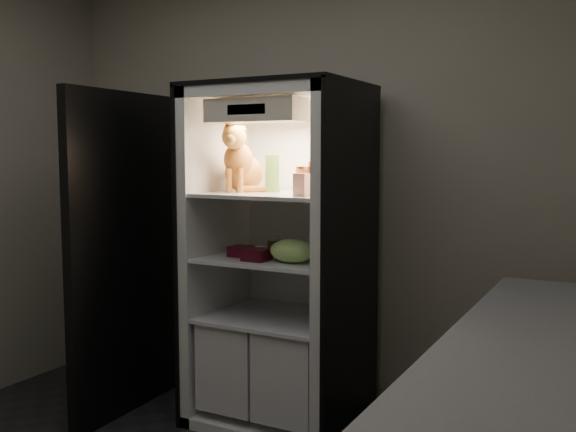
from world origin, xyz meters
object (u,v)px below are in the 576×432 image
at_px(soda_can_b, 330,247).
at_px(berry_box_left, 241,251).
at_px(parmesan_shaker, 272,174).
at_px(cream_carton, 302,185).
at_px(refrigerator, 282,281).
at_px(pepper_jar, 318,176).
at_px(tabby_cat, 241,165).
at_px(mayo_tub, 303,180).
at_px(soda_can_c, 315,250).
at_px(condiment_jar, 274,247).
at_px(soda_can_a, 322,245).
at_px(salsa_jar, 304,180).
at_px(berry_box_right, 256,255).
at_px(grape_bag, 292,251).

height_order(soda_can_b, berry_box_left, soda_can_b).
bearing_deg(parmesan_shaker, cream_carton, -35.35).
distance_m(cream_carton, berry_box_left, 0.57).
height_order(refrigerator, pepper_jar, refrigerator).
xyz_separation_m(tabby_cat, cream_carton, (0.47, -0.17, -0.09)).
bearing_deg(parmesan_shaker, mayo_tub, 47.35).
height_order(mayo_tub, soda_can_b, mayo_tub).
xyz_separation_m(pepper_jar, cream_carton, (0.02, -0.22, -0.04)).
xyz_separation_m(soda_can_b, soda_can_c, (-0.05, -0.09, -0.00)).
xyz_separation_m(cream_carton, soda_can_b, (0.05, 0.24, -0.35)).
bearing_deg(soda_can_b, condiment_jar, -171.72).
bearing_deg(soda_can_a, parmesan_shaker, -157.06).
xyz_separation_m(salsa_jar, soda_can_b, (0.14, 0.05, -0.36)).
xyz_separation_m(pepper_jar, soda_can_c, (0.02, -0.08, -0.38)).
height_order(refrigerator, berry_box_left, refrigerator).
height_order(parmesan_shaker, berry_box_left, parmesan_shaker).
bearing_deg(tabby_cat, cream_carton, -34.19).
relative_size(salsa_jar, soda_can_c, 1.23).
xyz_separation_m(soda_can_b, berry_box_left, (-0.47, -0.16, -0.03)).
xyz_separation_m(mayo_tub, soda_can_b, (0.21, -0.10, -0.35)).
xyz_separation_m(pepper_jar, berry_box_right, (-0.25, -0.22, -0.41)).
height_order(pepper_jar, cream_carton, pepper_jar).
relative_size(pepper_jar, soda_can_a, 1.48).
height_order(berry_box_left, berry_box_right, berry_box_right).
bearing_deg(berry_box_left, berry_box_right, -28.48).
distance_m(soda_can_a, soda_can_c, 0.16).
distance_m(refrigerator, cream_carton, 0.65).
bearing_deg(grape_bag, soda_can_a, 81.03).
bearing_deg(salsa_jar, parmesan_shaker, 176.76).
height_order(soda_can_b, soda_can_c, soda_can_b).
xyz_separation_m(tabby_cat, berry_box_right, (0.20, -0.17, -0.47)).
distance_m(refrigerator, pepper_jar, 0.63).
relative_size(cream_carton, grape_bag, 0.47).
distance_m(tabby_cat, soda_can_a, 0.63).
xyz_separation_m(tabby_cat, soda_can_b, (0.52, 0.07, -0.44)).
height_order(soda_can_a, berry_box_left, soda_can_a).
relative_size(cream_carton, soda_can_c, 0.97).
relative_size(tabby_cat, pepper_jar, 2.18).
bearing_deg(mayo_tub, soda_can_c, -48.35).
bearing_deg(soda_can_b, salsa_jar, -161.29).
bearing_deg(soda_can_c, condiment_jar, 171.38).
distance_m(tabby_cat, soda_can_b, 0.68).
relative_size(pepper_jar, grape_bag, 0.76).
height_order(parmesan_shaker, grape_bag, parmesan_shaker).
bearing_deg(condiment_jar, soda_can_c, -8.62).
relative_size(tabby_cat, soda_can_b, 3.26).
xyz_separation_m(mayo_tub, pepper_jar, (0.15, -0.11, 0.03)).
bearing_deg(cream_carton, soda_can_a, 95.93).
bearing_deg(tabby_cat, refrigerator, 2.41).
distance_m(cream_carton, berry_box_right, 0.46).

